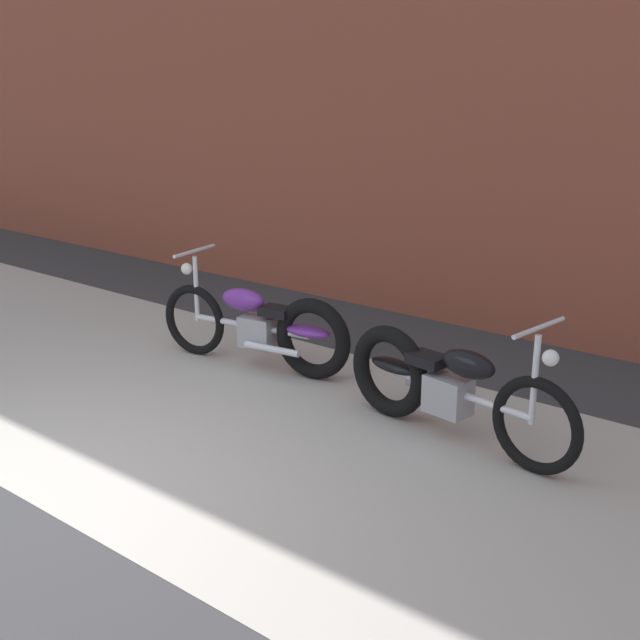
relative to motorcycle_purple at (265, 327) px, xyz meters
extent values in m
plane|color=#38383A|center=(0.42, -2.70, -0.40)|extent=(80.00, 80.00, 0.00)
cube|color=#B2ADA3|center=(0.42, -0.95, -0.40)|extent=(36.00, 3.50, 0.01)
cube|color=brown|center=(0.42, 2.50, 2.84)|extent=(36.00, 0.50, 6.47)
torus|color=black|center=(-0.80, -0.12, -0.06)|extent=(0.68, 0.18, 0.68)
torus|color=black|center=(0.49, 0.08, -0.03)|extent=(0.74, 0.24, 0.73)
cylinder|color=silver|center=(-0.16, -0.02, -0.02)|extent=(1.23, 0.25, 0.06)
cube|color=#99999E|center=(-0.08, -0.01, -0.06)|extent=(0.35, 0.27, 0.28)
ellipsoid|color=#6B2D93|center=(-0.23, -0.04, 0.22)|extent=(0.46, 0.26, 0.20)
ellipsoid|color=#6B2D93|center=(0.44, 0.07, 0.03)|extent=(0.46, 0.25, 0.10)
cube|color=black|center=(0.12, 0.02, 0.16)|extent=(0.31, 0.24, 0.08)
cylinder|color=silver|center=(-0.76, -0.12, 0.25)|extent=(0.05, 0.05, 0.62)
cylinder|color=silver|center=(-0.76, -0.12, 0.61)|extent=(0.12, 0.58, 0.03)
sphere|color=white|center=(-0.86, -0.13, 0.43)|extent=(0.11, 0.11, 0.11)
cylinder|color=silver|center=(0.18, -0.12, -0.14)|extent=(0.55, 0.14, 0.06)
torus|color=black|center=(2.74, -0.35, -0.06)|extent=(0.68, 0.17, 0.68)
torus|color=black|center=(1.45, -0.17, -0.03)|extent=(0.74, 0.23, 0.73)
cylinder|color=silver|center=(2.10, -0.26, -0.02)|extent=(1.23, 0.22, 0.06)
cube|color=#99999E|center=(2.02, -0.25, -0.06)|extent=(0.35, 0.26, 0.28)
ellipsoid|color=black|center=(2.18, -0.27, 0.22)|extent=(0.46, 0.25, 0.20)
ellipsoid|color=black|center=(1.50, -0.18, 0.03)|extent=(0.46, 0.24, 0.10)
cube|color=black|center=(1.82, -0.22, 0.16)|extent=(0.30, 0.24, 0.08)
cylinder|color=silver|center=(2.70, -0.34, 0.25)|extent=(0.05, 0.05, 0.62)
cylinder|color=silver|center=(2.70, -0.34, 0.61)|extent=(0.11, 0.58, 0.03)
sphere|color=white|center=(2.80, -0.35, 0.43)|extent=(0.11, 0.11, 0.11)
cylinder|color=silver|center=(1.80, -0.07, -0.14)|extent=(0.55, 0.13, 0.06)
camera|label=1|loc=(4.65, -5.02, 2.16)|focal=44.85mm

